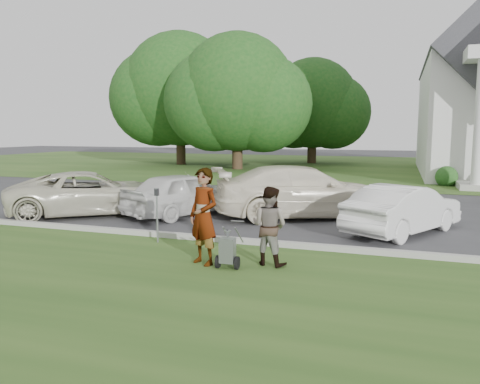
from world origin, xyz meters
The scene contains 15 objects.
ground centered at (0.00, 0.00, 0.00)m, with size 120.00×120.00×0.00m, color #333335.
grass_strip centered at (0.00, -3.00, 0.01)m, with size 80.00×7.00×0.01m, color #284919.
church_lawn centered at (0.00, 27.00, 0.01)m, with size 80.00×30.00×0.01m, color #284919.
curb centered at (0.00, 0.55, 0.07)m, with size 80.00×0.18×0.15m, color #9E9E93.
tree_left centered at (-8.01, 21.99, 5.11)m, with size 10.63×8.40×9.71m.
tree_far centered at (-14.01, 24.99, 5.69)m, with size 11.64×9.20×10.73m.
tree_back centered at (-4.01, 29.99, 4.73)m, with size 9.61×7.60×8.89m.
striping_cart centered at (-0.01, -1.52, 0.37)m, with size 0.48×0.94×0.86m.
person_left centered at (-0.59, -1.38, 1.01)m, with size 0.74×0.48×2.02m, color #999999.
person_right centered at (0.71, -0.98, 0.82)m, with size 0.80×0.62×1.64m, color #999999.
parking_meter_near centered at (-2.43, -0.02, 0.87)m, with size 0.10×0.09×1.39m.
car_a centered at (-6.50, 2.81, 0.72)m, with size 2.40×5.19×1.44m, color beige.
car_b centered at (-3.50, 3.72, 0.72)m, with size 1.70×4.23×1.44m, color silver.
car_c centered at (0.28, 4.67, 0.83)m, with size 2.33×5.74×1.67m, color #F3EACE.
car_d centered at (3.36, 3.15, 0.67)m, with size 1.41×4.05×1.33m, color white.
Camera 1 is at (3.21, -10.15, 2.78)m, focal length 35.00 mm.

